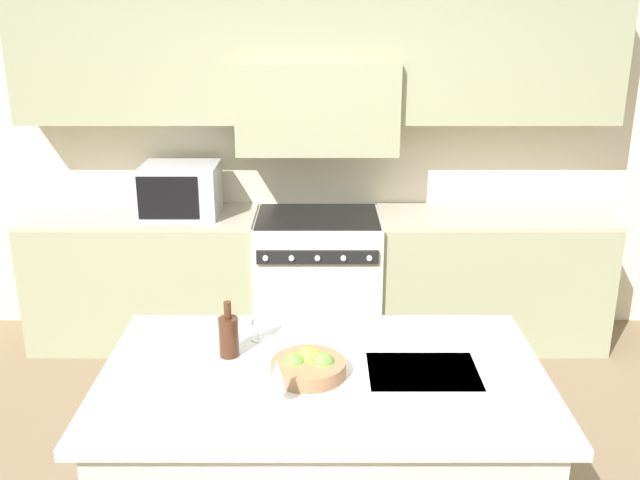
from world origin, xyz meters
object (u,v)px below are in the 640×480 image
at_px(microwave, 181,190).
at_px(wine_glass_near, 278,375).
at_px(fruit_bowl, 309,366).
at_px(wine_glass_far, 258,314).
at_px(range_stove, 318,279).
at_px(wine_bottle, 229,335).

height_order(microwave, wine_glass_near, microwave).
bearing_deg(wine_glass_near, fruit_bowl, 64.23).
distance_m(microwave, wine_glass_far, 1.98).
relative_size(wine_glass_far, fruit_bowl, 0.62).
height_order(range_stove, wine_glass_near, wine_glass_near).
distance_m(wine_bottle, fruit_bowl, 0.38).
relative_size(range_stove, wine_glass_far, 5.07).
bearing_deg(microwave, range_stove, -1.15).
distance_m(range_stove, wine_glass_far, 1.94).
relative_size(microwave, wine_glass_far, 2.76).
distance_m(microwave, wine_glass_near, 2.52).
bearing_deg(microwave, wine_glass_far, -70.05).
xyz_separation_m(wine_bottle, fruit_bowl, (0.34, -0.16, -0.06)).
bearing_deg(fruit_bowl, microwave, 112.61).
distance_m(wine_glass_far, fruit_bowl, 0.39).
bearing_deg(range_stove, fruit_bowl, -90.74).
relative_size(range_stove, wine_glass_near, 5.07).
bearing_deg(wine_bottle, wine_glass_near, -60.06).
height_order(wine_glass_far, fruit_bowl, wine_glass_far).
bearing_deg(wine_bottle, wine_glass_far, 52.76).
height_order(microwave, wine_glass_far, microwave).
xyz_separation_m(wine_glass_near, fruit_bowl, (0.11, 0.23, -0.09)).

